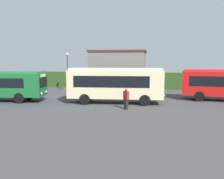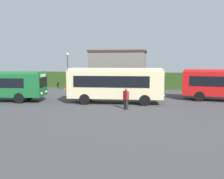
# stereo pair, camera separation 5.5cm
# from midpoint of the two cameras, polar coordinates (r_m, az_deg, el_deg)

# --- Properties ---
(ground_plane) EXTENTS (76.35, 76.35, 0.00)m
(ground_plane) POSITION_cam_midpoint_polar(r_m,az_deg,el_deg) (23.46, 0.02, -2.89)
(ground_plane) COLOR #424244
(bus_cream) EXTENTS (9.08, 3.05, 3.33)m
(bus_cream) POSITION_cam_midpoint_polar(r_m,az_deg,el_deg) (22.23, 0.92, 1.53)
(bus_cream) COLOR beige
(bus_cream) RESTS_ON ground_plane
(person_left) EXTENTS (0.55, 0.42, 1.69)m
(person_left) POSITION_cam_midpoint_polar(r_m,az_deg,el_deg) (25.29, 0.01, -0.16)
(person_left) COLOR #334C8C
(person_left) RESTS_ON ground_plane
(person_center) EXTENTS (0.52, 0.51, 1.75)m
(person_center) POSITION_cam_midpoint_polar(r_m,az_deg,el_deg) (19.45, 3.49, -2.17)
(person_center) COLOR black
(person_center) RESTS_ON ground_plane
(person_right) EXTENTS (0.47, 0.41, 1.84)m
(person_right) POSITION_cam_midpoint_polar(r_m,az_deg,el_deg) (26.20, 5.46, 0.28)
(person_right) COLOR #334C8C
(person_right) RESTS_ON ground_plane
(person_far) EXTENTS (0.34, 0.52, 1.75)m
(person_far) POSITION_cam_midpoint_polar(r_m,az_deg,el_deg) (28.56, 20.02, 0.29)
(person_far) COLOR maroon
(person_far) RESTS_ON ground_plane
(hedge_row) EXTENTS (50.17, 1.48, 2.36)m
(hedge_row) POSITION_cam_midpoint_polar(r_m,az_deg,el_deg) (34.86, 3.54, 2.24)
(hedge_row) COLOR #2D4A1C
(hedge_row) RESTS_ON ground_plane
(depot_building) EXTENTS (9.20, 6.47, 5.75)m
(depot_building) POSITION_cam_midpoint_polar(r_m,az_deg,el_deg) (39.63, 1.66, 5.27)
(depot_building) COLOR slate
(depot_building) RESTS_ON ground_plane
(traffic_cone) EXTENTS (0.36, 0.36, 0.60)m
(traffic_cone) POSITION_cam_midpoint_polar(r_m,az_deg,el_deg) (33.59, -11.32, 0.43)
(traffic_cone) COLOR orange
(traffic_cone) RESTS_ON ground_plane
(lamppost) EXTENTS (0.36, 0.36, 5.09)m
(lamppost) POSITION_cam_midpoint_polar(r_m,az_deg,el_deg) (32.08, -10.64, 5.38)
(lamppost) COLOR #38383D
(lamppost) RESTS_ON ground_plane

